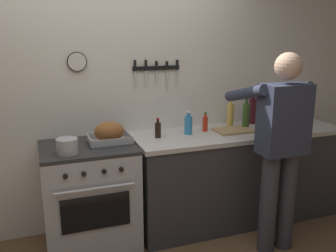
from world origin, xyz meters
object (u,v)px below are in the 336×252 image
at_px(cutting_board, 234,130).
at_px(bottle_cooking_oil, 230,115).
at_px(bottle_dish_soap, 188,125).
at_px(bottle_soy_sauce, 158,130).
at_px(roasting_pan, 109,133).
at_px(bottle_hot_sauce, 205,123).
at_px(bottle_wine_red, 253,110).
at_px(bottle_olive_oil, 246,115).
at_px(person_cook, 281,141).
at_px(stove, 90,196).
at_px(saucepan, 67,146).

distance_m(cutting_board, bottle_cooking_oil, 0.21).
bearing_deg(bottle_dish_soap, bottle_soy_sauce, -177.14).
bearing_deg(roasting_pan, bottle_hot_sauce, 4.30).
height_order(bottle_wine_red, bottle_olive_oil, bottle_wine_red).
xyz_separation_m(bottle_dish_soap, bottle_olive_oil, (0.60, 0.01, 0.04)).
bearing_deg(bottle_hot_sauce, cutting_board, -21.62).
bearing_deg(cutting_board, person_cook, -80.27).
distance_m(stove, bottle_cooking_oil, 1.53).
relative_size(stove, bottle_olive_oil, 2.92).
relative_size(bottle_soy_sauce, bottle_hot_sauce, 0.97).
bearing_deg(roasting_pan, bottle_dish_soap, 2.38).
bearing_deg(bottle_dish_soap, bottle_hot_sauce, 11.62).
bearing_deg(bottle_olive_oil, bottle_cooking_oil, 138.71).
bearing_deg(bottle_olive_oil, bottle_dish_soap, -179.31).
xyz_separation_m(bottle_soy_sauce, bottle_olive_oil, (0.90, 0.02, 0.06)).
bearing_deg(bottle_olive_oil, roasting_pan, -178.38).
height_order(bottle_dish_soap, bottle_cooking_oil, bottle_cooking_oil).
height_order(person_cook, bottle_soy_sauce, person_cook).
distance_m(cutting_board, bottle_dish_soap, 0.45).
relative_size(stove, roasting_pan, 2.56).
height_order(bottle_wine_red, bottle_hot_sauce, bottle_wine_red).
xyz_separation_m(person_cook, cutting_board, (-0.10, 0.57, -0.04)).
bearing_deg(bottle_dish_soap, person_cook, -49.59).
bearing_deg(person_cook, cutting_board, -1.27).
bearing_deg(bottle_wine_red, stove, -173.16).
bearing_deg(cutting_board, saucepan, -174.70).
bearing_deg(bottle_olive_oil, bottle_hot_sauce, 175.72).
distance_m(bottle_wine_red, bottle_olive_oil, 0.22).
bearing_deg(bottle_wine_red, person_cook, -106.55).
distance_m(person_cook, bottle_cooking_oil, 0.74).
bearing_deg(saucepan, stove, 42.48).
xyz_separation_m(stove, saucepan, (-0.17, -0.16, 0.51)).
bearing_deg(person_cook, bottle_olive_oil, -16.95).
relative_size(roasting_pan, bottle_cooking_oil, 1.22).
xyz_separation_m(cutting_board, bottle_wine_red, (0.33, 0.22, 0.13)).
relative_size(stove, person_cook, 0.54).
bearing_deg(bottle_olive_oil, bottle_soy_sauce, -178.60).
bearing_deg(stove, person_cook, -21.81).
bearing_deg(bottle_cooking_oil, cutting_board, -106.56).
bearing_deg(roasting_pan, person_cook, -25.37).
bearing_deg(person_cook, bottle_hot_sauce, 16.63).
xyz_separation_m(cutting_board, bottle_cooking_oil, (0.05, 0.17, 0.11)).
height_order(cutting_board, bottle_dish_soap, bottle_dish_soap).
height_order(bottle_wine_red, bottle_soy_sauce, bottle_wine_red).
bearing_deg(cutting_board, bottle_hot_sauce, 158.38).
relative_size(bottle_dish_soap, bottle_olive_oil, 0.70).
relative_size(stove, bottle_hot_sauce, 4.94).
xyz_separation_m(bottle_soy_sauce, bottle_cooking_oil, (0.79, 0.12, 0.05)).
xyz_separation_m(stove, bottle_dish_soap, (0.92, 0.05, 0.54)).
relative_size(stove, bottle_cooking_oil, 3.12).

